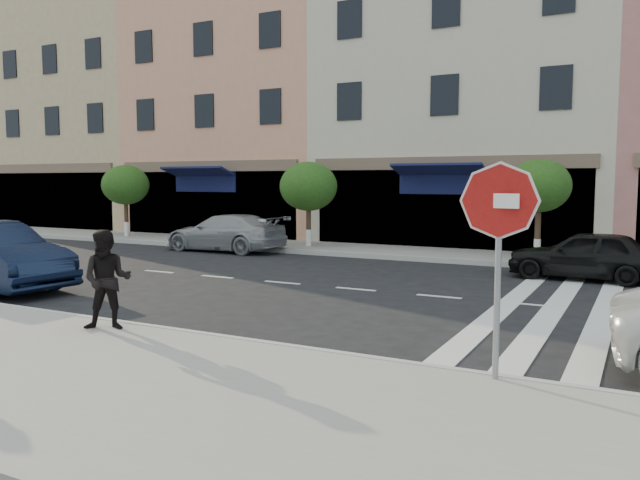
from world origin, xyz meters
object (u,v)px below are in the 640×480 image
Objects in this scene: stop_sign at (499,223)px; car_far_mid at (586,255)px; car_far_left at (225,233)px; walker at (107,280)px.

stop_sign reaches higher than car_far_mid.
car_far_left is 12.09m from car_far_mid.
car_far_mid is at bearing 86.11° from car_far_left.
car_far_left reaches higher than car_far_mid.
car_far_mid is (6.21, 10.00, -0.31)m from walker.
walker is 11.78m from car_far_mid.
walker is 0.35× the size of car_far_left.
stop_sign is 1.62× the size of walker.
car_far_left is (-11.86, 10.69, -1.36)m from stop_sign.
stop_sign is 16.03m from car_far_left.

